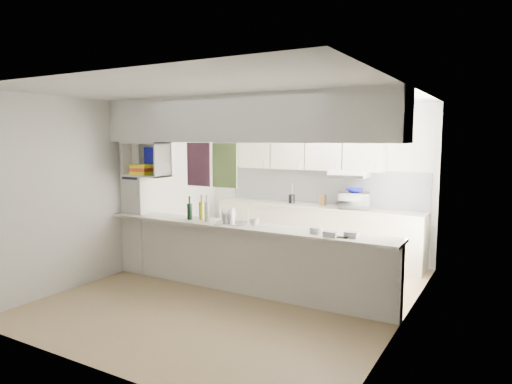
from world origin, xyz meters
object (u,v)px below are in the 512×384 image
Objects in this scene: microwave at (354,200)px; bowl at (355,190)px; dish_rack at (231,217)px; wine_bottles at (200,211)px.

bowl is at bearing 102.97° from microwave.
dish_rack is (-1.02, -2.09, -0.05)m from microwave.
dish_rack is at bearing -116.40° from bowl.
wine_bottles reaches higher than bowl.
wine_bottles is at bearing 162.32° from dish_rack.
wine_bottles is (-1.54, -2.09, -0.00)m from microwave.
bowl is 0.74× the size of wine_bottles.
bowl reaches higher than dish_rack.
microwave reaches higher than dish_rack.
wine_bottles reaches higher than microwave.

